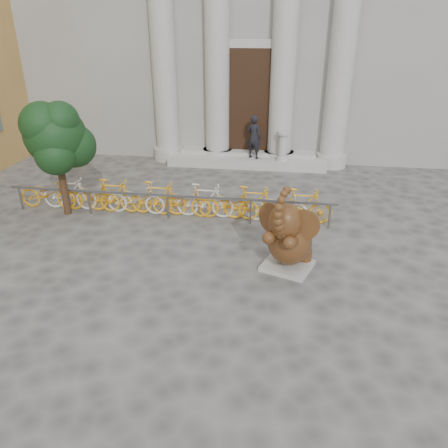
# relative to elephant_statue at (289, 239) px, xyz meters

# --- Properties ---
(ground) EXTENTS (80.00, 80.00, 0.00)m
(ground) POSITION_rel_elephant_statue_xyz_m (-1.65, -1.86, -0.76)
(ground) COLOR #474442
(ground) RESTS_ON ground
(entrance_steps) EXTENTS (6.00, 1.20, 0.36)m
(entrance_steps) POSITION_rel_elephant_statue_xyz_m (-1.65, 7.54, -0.58)
(entrance_steps) COLOR #A8A59E
(entrance_steps) RESTS_ON ground
(elephant_statue) EXTENTS (1.40, 1.65, 2.08)m
(elephant_statue) POSITION_rel_elephant_statue_xyz_m (0.00, 0.00, 0.00)
(elephant_statue) COLOR #A8A59E
(elephant_statue) RESTS_ON ground
(bike_rack) EXTENTS (9.32, 0.53, 1.00)m
(bike_rack) POSITION_rel_elephant_statue_xyz_m (-3.39, 2.53, -0.26)
(bike_rack) COLOR slate
(bike_rack) RESTS_ON ground
(tree) EXTENTS (1.87, 1.70, 3.24)m
(tree) POSITION_rel_elephant_statue_xyz_m (-6.33, 2.17, 1.50)
(tree) COLOR #332114
(tree) RESTS_ON ground
(pedestrian) EXTENTS (0.70, 0.59, 1.62)m
(pedestrian) POSITION_rel_elephant_statue_xyz_m (-1.38, 7.36, 0.41)
(pedestrian) COLOR black
(pedestrian) RESTS_ON entrance_steps
(balustrade_post) EXTENTS (0.43, 0.43, 1.06)m
(balustrade_post) POSITION_rel_elephant_statue_xyz_m (-0.30, 7.24, 0.09)
(balustrade_post) COLOR #A8A59E
(balustrade_post) RESTS_ON entrance_steps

